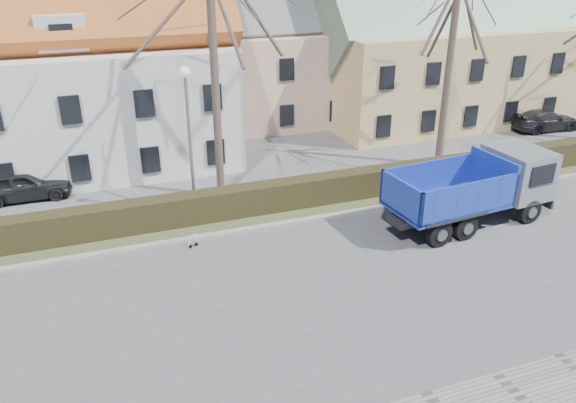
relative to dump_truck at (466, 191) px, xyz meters
name	(u,v)px	position (x,y,z in m)	size (l,w,h in m)	color
ground	(333,279)	(-6.95, -2.12, -1.52)	(120.00, 120.00, 0.00)	#4F4F52
curb_far	(289,222)	(-6.95, 2.48, -1.46)	(80.00, 0.30, 0.12)	gray
grass_strip	(277,208)	(-6.95, 4.08, -1.47)	(80.00, 3.00, 0.10)	#434929
hedge	(278,197)	(-6.95, 3.88, -0.87)	(60.00, 0.90, 1.30)	black
building_pink	(266,59)	(-2.95, 17.88, 2.48)	(10.80, 8.80, 8.00)	#CBA28F
building_yellow	(449,52)	(9.05, 14.88, 2.73)	(18.80, 10.80, 8.50)	tan
tree_1	(214,61)	(-8.95, 6.38, 4.80)	(9.20, 9.20, 12.65)	#4C3D34
tree_2	(450,62)	(3.05, 6.38, 3.98)	(8.00, 8.00, 11.00)	#4C3D34
dump_truck	(466,191)	(0.00, 0.00, 0.00)	(7.60, 2.82, 3.04)	#162D99
streetlight	(190,143)	(-10.49, 4.88, 1.75)	(0.51, 0.51, 6.54)	gray
cart_frame	(189,242)	(-11.35, 1.79, -1.23)	(0.63, 0.36, 0.58)	silver
parked_car_a	(23,184)	(-17.64, 9.11, -0.80)	(1.70, 4.24, 1.44)	black
parked_car_b	(546,120)	(12.95, 9.29, -0.87)	(1.82, 4.48, 1.30)	black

